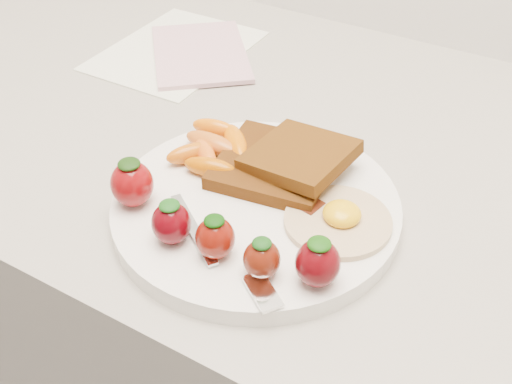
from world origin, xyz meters
The scene contains 10 objects.
plate centered at (-0.03, 1.57, 0.91)m, with size 0.27×0.27×0.02m, color white.
toast_lower centered at (-0.04, 1.62, 0.93)m, with size 0.11×0.11×0.01m, color #391705.
toast_upper centered at (-0.01, 1.62, 0.94)m, with size 0.09×0.09×0.01m, color #441E06.
fried_egg centered at (0.05, 1.58, 0.92)m, with size 0.13×0.13×0.02m.
bacon_strips centered at (-0.02, 1.59, 0.92)m, with size 0.11×0.07×0.01m.
baby_carrots centered at (-0.10, 1.61, 0.93)m, with size 0.09×0.09×0.02m.
strawberries centered at (-0.03, 1.50, 0.94)m, with size 0.23×0.06×0.05m.
fork centered at (-0.01, 1.49, 0.92)m, with size 0.15×0.08×0.00m.
paper_sheet centered at (-0.30, 1.80, 0.90)m, with size 0.17×0.22×0.00m, color white.
notepad centered at (-0.26, 1.81, 0.91)m, with size 0.12×0.17×0.01m, color #D19DA9.
Camera 1 is at (0.20, 1.17, 1.30)m, focal length 45.00 mm.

